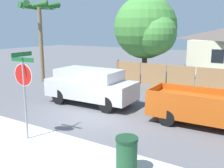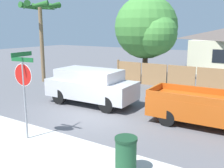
# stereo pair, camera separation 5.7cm
# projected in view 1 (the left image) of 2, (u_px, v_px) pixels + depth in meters

# --- Properties ---
(ground_plane) EXTENTS (80.00, 80.00, 0.00)m
(ground_plane) POSITION_uv_depth(u_px,v_px,m) (93.00, 119.00, 11.66)
(ground_plane) COLOR #56565B
(sidewalk_strip) EXTENTS (36.00, 3.20, 0.01)m
(sidewalk_strip) POSITION_uv_depth(u_px,v_px,m) (29.00, 149.00, 8.69)
(sidewalk_strip) COLOR beige
(sidewalk_strip) RESTS_ON ground
(oak_tree) EXTENTS (4.86, 4.63, 6.36)m
(oak_tree) POSITION_uv_depth(u_px,v_px,m) (147.00, 29.00, 19.12)
(oak_tree) COLOR brown
(oak_tree) RESTS_ON ground
(palm_tree) EXTENTS (2.87, 3.08, 5.84)m
(palm_tree) POSITION_uv_depth(u_px,v_px,m) (39.00, 13.00, 18.91)
(palm_tree) COLOR brown
(palm_tree) RESTS_ON ground
(red_suv) EXTENTS (4.84, 2.15, 1.86)m
(red_suv) POSITION_uv_depth(u_px,v_px,m) (90.00, 85.00, 13.76)
(red_suv) COLOR #B7B7BC
(red_suv) RESTS_ON ground
(orange_pickup) EXTENTS (5.07, 2.07, 1.74)m
(orange_pickup) POSITION_uv_depth(u_px,v_px,m) (217.00, 107.00, 10.47)
(orange_pickup) COLOR #B74C14
(orange_pickup) RESTS_ON ground
(stop_sign) EXTENTS (1.01, 0.91, 3.15)m
(stop_sign) POSITION_uv_depth(u_px,v_px,m) (24.00, 81.00, 9.11)
(stop_sign) COLOR gray
(stop_sign) RESTS_ON ground
(trash_bin) EXTENTS (0.62, 0.62, 1.05)m
(trash_bin) POSITION_uv_depth(u_px,v_px,m) (127.00, 155.00, 7.16)
(trash_bin) COLOR #1E4C2D
(trash_bin) RESTS_ON ground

